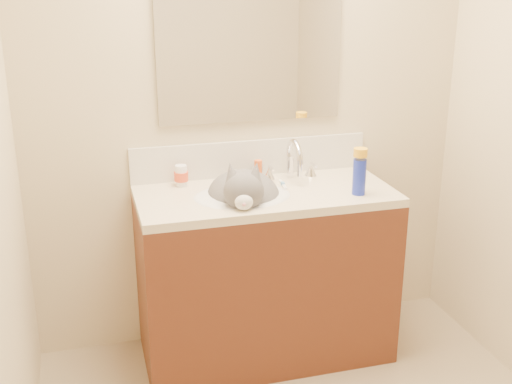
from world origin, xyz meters
TOP-DOWN VIEW (x-y plane):
  - room_shell at (0.00, 0.00)m, footprint 2.24×2.54m
  - vanity_cabinet at (0.00, 0.97)m, footprint 1.20×0.55m
  - counter_slab at (0.00, 0.97)m, footprint 1.20×0.55m
  - basin at (-0.12, 0.94)m, footprint 0.45×0.36m
  - faucet at (0.18, 1.11)m, footprint 0.28×0.20m
  - cat at (-0.11, 0.97)m, footprint 0.42×0.51m
  - backsplash at (0.00, 1.24)m, footprint 1.20×0.02m
  - mirror at (0.00, 1.24)m, footprint 0.90×0.02m
  - pill_bottle at (-0.36, 1.17)m, footprint 0.06×0.06m
  - pill_label at (-0.36, 1.17)m, footprint 0.07×0.07m
  - silver_jar at (0.02, 1.19)m, footprint 0.06×0.06m
  - amber_bottle at (0.02, 1.16)m, footprint 0.05×0.05m
  - toothbrush at (0.11, 1.04)m, footprint 0.03×0.13m
  - toothbrush_head at (0.11, 1.04)m, footprint 0.02×0.03m
  - spray_can at (0.40, 0.83)m, footprint 0.07×0.07m
  - spray_cap at (0.40, 0.83)m, footprint 0.08×0.08m

SIDE VIEW (x-z plane):
  - vanity_cabinet at x=0.00m, z-range 0.00..0.82m
  - basin at x=-0.12m, z-range 0.72..0.86m
  - counter_slab at x=0.00m, z-range 0.82..0.86m
  - cat at x=-0.11m, z-range 0.67..1.02m
  - toothbrush at x=0.11m, z-range 0.86..0.87m
  - toothbrush_head at x=0.11m, z-range 0.86..0.88m
  - silver_jar at x=0.02m, z-range 0.86..0.92m
  - pill_label at x=-0.36m, z-range 0.89..0.93m
  - amber_bottle at x=0.02m, z-range 0.86..0.96m
  - pill_bottle at x=-0.36m, z-range 0.86..0.96m
  - spray_can at x=0.40m, z-range 0.86..1.03m
  - faucet at x=0.18m, z-range 0.84..1.05m
  - backsplash at x=0.00m, z-range 0.86..1.04m
  - spray_cap at x=0.40m, z-range 1.04..1.08m
  - room_shell at x=0.00m, z-range 0.23..2.75m
  - mirror at x=0.00m, z-range 1.14..1.94m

